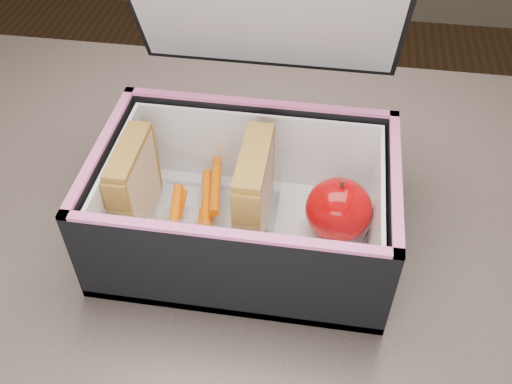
{
  "coord_description": "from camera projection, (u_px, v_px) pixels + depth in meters",
  "views": [
    {
      "loc": [
        0.11,
        -0.38,
        1.23
      ],
      "look_at": [
        0.05,
        0.03,
        0.81
      ],
      "focal_mm": 40.0,
      "sensor_mm": 36.0,
      "label": 1
    }
  ],
  "objects": [
    {
      "name": "kitchen_table",
      "position": [
        211.0,
        299.0,
        0.68
      ],
      "size": [
        1.2,
        0.8,
        0.75
      ],
      "color": "#64554D",
      "rests_on": "ground"
    },
    {
      "name": "lunch_bag",
      "position": [
        246.0,
        194.0,
        0.59
      ],
      "size": [
        0.3,
        0.28,
        0.29
      ],
      "color": "black",
      "rests_on": "kitchen_table"
    },
    {
      "name": "plastic_tub",
      "position": [
        195.0,
        201.0,
        0.6
      ],
      "size": [
        0.17,
        0.12,
        0.07
      ],
      "primitive_type": null,
      "color": "white",
      "rests_on": "lunch_bag"
    },
    {
      "name": "sandwich_left",
      "position": [
        134.0,
        184.0,
        0.6
      ],
      "size": [
        0.02,
        0.09,
        0.1
      ],
      "color": "#CEAF84",
      "rests_on": "plastic_tub"
    },
    {
      "name": "sandwich_right",
      "position": [
        254.0,
        193.0,
        0.58
      ],
      "size": [
        0.03,
        0.1,
        0.11
      ],
      "color": "#CEAF84",
      "rests_on": "plastic_tub"
    },
    {
      "name": "carrot_sticks",
      "position": [
        197.0,
        214.0,
        0.61
      ],
      "size": [
        0.06,
        0.15,
        0.03
      ],
      "color": "orange",
      "rests_on": "plastic_tub"
    },
    {
      "name": "paper_napkin",
      "position": [
        332.0,
        231.0,
        0.61
      ],
      "size": [
        0.09,
        0.09,
        0.01
      ],
      "primitive_type": "cube",
      "rotation": [
        0.0,
        0.0,
        -0.31
      ],
      "color": "white",
      "rests_on": "lunch_bag"
    },
    {
      "name": "red_apple",
      "position": [
        339.0,
        209.0,
        0.59
      ],
      "size": [
        0.09,
        0.09,
        0.07
      ],
      "rotation": [
        0.0,
        0.0,
        -0.33
      ],
      "color": "#870201",
      "rests_on": "paper_napkin"
    }
  ]
}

